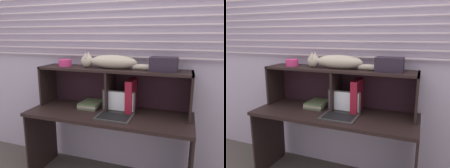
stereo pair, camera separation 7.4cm
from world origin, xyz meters
TOP-DOWN VIEW (x-y plane):
  - back_panel_with_blinds at (0.00, 0.55)m, footprint 4.40×0.08m
  - desk at (0.00, 0.23)m, footprint 1.51×0.55m
  - hutch_shelf_unit at (-0.00, 0.38)m, footprint 1.45×0.30m
  - cat at (-0.02, 0.35)m, footprint 0.75×0.15m
  - laptop at (0.09, 0.19)m, footprint 0.31×0.24m
  - binder_upright at (0.19, 0.35)m, footprint 0.06×0.23m
  - book_stack at (-0.22, 0.35)m, footprint 0.20×0.26m
  - small_basket at (-0.50, 0.35)m, footprint 0.13×0.13m
  - storage_box at (0.47, 0.35)m, footprint 0.23×0.16m

SIDE VIEW (x-z plane):
  - desk at x=0.00m, z-range 0.22..0.94m
  - book_stack at x=-0.22m, z-range 0.71..0.76m
  - laptop at x=0.09m, z-range 0.65..0.86m
  - binder_upright at x=0.19m, z-range 0.71..1.02m
  - hutch_shelf_unit at x=0.00m, z-range 0.80..1.19m
  - small_basket at x=-0.50m, z-range 1.11..1.18m
  - storage_box at x=0.47m, z-range 1.11..1.23m
  - cat at x=-0.02m, z-range 1.10..1.25m
  - back_panel_with_blinds at x=0.00m, z-range 0.01..2.51m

